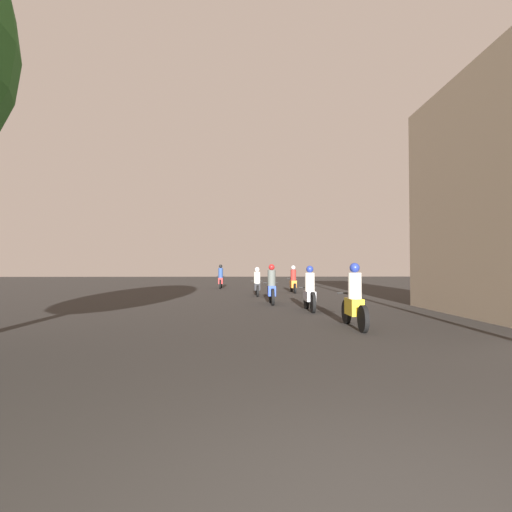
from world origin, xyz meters
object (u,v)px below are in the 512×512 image
motorcycle_black (257,284)px  motorcycle_red (221,279)px  motorcycle_orange (293,282)px  motorcycle_blue (272,288)px  motorcycle_yellow (354,302)px  motorcycle_silver (310,293)px

motorcycle_black → motorcycle_red: (-2.24, 7.23, 0.06)m
motorcycle_orange → motorcycle_blue: bearing=-110.9°
motorcycle_yellow → motorcycle_red: 18.61m
motorcycle_black → motorcycle_red: size_ratio=0.96×
motorcycle_yellow → motorcycle_blue: (-1.52, 6.38, 0.00)m
motorcycle_orange → motorcycle_red: size_ratio=0.98×
motorcycle_silver → motorcycle_black: motorcycle_silver is taller
motorcycle_black → motorcycle_red: 7.57m
motorcycle_blue → motorcycle_red: (-2.63, 11.76, 0.02)m
motorcycle_blue → motorcycle_black: size_ratio=0.99×
motorcycle_silver → motorcycle_blue: bearing=121.1°
motorcycle_silver → motorcycle_black: (-1.48, 7.12, -0.01)m
motorcycle_black → motorcycle_orange: motorcycle_orange is taller
motorcycle_yellow → motorcycle_silver: motorcycle_yellow is taller
motorcycle_silver → motorcycle_blue: (-1.08, 2.60, 0.03)m
motorcycle_black → motorcycle_orange: 3.30m
motorcycle_yellow → motorcycle_red: size_ratio=0.99×
motorcycle_blue → motorcycle_black: bearing=85.8°
motorcycle_blue → motorcycle_red: motorcycle_red is taller
motorcycle_yellow → motorcycle_silver: (-0.44, 3.79, -0.03)m
motorcycle_yellow → motorcycle_blue: motorcycle_blue is taller
motorcycle_red → motorcycle_yellow: bearing=-80.4°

